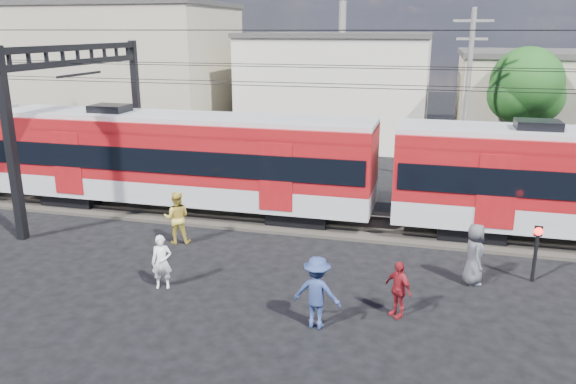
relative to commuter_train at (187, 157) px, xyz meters
name	(u,v)px	position (x,y,z in m)	size (l,w,h in m)	color
ground	(248,316)	(5.30, -8.00, -2.40)	(120.00, 120.00, 0.00)	black
track_bed	(310,221)	(5.30, 0.00, -2.34)	(70.00, 3.40, 0.12)	#2D2823
rail_near	(306,224)	(5.30, -0.75, -2.22)	(70.00, 0.12, 0.12)	#59544C
rail_far	(314,212)	(5.30, 0.75, -2.22)	(70.00, 0.12, 0.12)	#59544C
commuter_train	(187,157)	(0.00, 0.00, 0.00)	(50.30, 3.08, 4.17)	black
catenary	(109,89)	(-3.35, 0.00, 2.73)	(70.00, 9.30, 7.52)	black
building_west	(128,71)	(-11.70, 16.00, 2.25)	(14.28, 10.20, 9.30)	#9D9278
building_midwest	(341,86)	(3.30, 19.00, 1.25)	(12.24, 12.24, 7.30)	beige
utility_pole_mid	(467,95)	(11.30, 7.00, 2.13)	(1.80, 0.24, 8.50)	slate
tree_near	(530,88)	(14.49, 10.09, 2.26)	(3.82, 3.64, 6.72)	#382619
pedestrian_a	(162,262)	(2.26, -6.94, -1.57)	(0.61, 0.40, 1.66)	white
pedestrian_b	(177,218)	(1.08, -3.42, -1.43)	(0.94, 0.73, 1.94)	gold
pedestrian_c	(317,292)	(7.23, -8.05, -1.42)	(1.27, 0.73, 1.96)	navy
pedestrian_d	(398,289)	(9.24, -6.93, -1.60)	(0.93, 0.39, 1.60)	maroon
pedestrian_e	(474,254)	(11.33, -4.28, -1.44)	(0.94, 0.61, 1.92)	#48484C
crossing_signal	(537,243)	(13.15, -3.66, -1.14)	(0.26, 0.26, 1.82)	black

